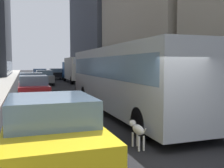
# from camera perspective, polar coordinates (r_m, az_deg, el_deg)

# --- Properties ---
(ground_plane) EXTENTS (120.00, 120.00, 0.00)m
(ground_plane) POSITION_cam_1_polar(r_m,az_deg,el_deg) (39.90, -13.97, 1.01)
(ground_plane) COLOR black
(sidewalk_left) EXTENTS (2.40, 110.00, 0.15)m
(sidewalk_left) POSITION_cam_1_polar(r_m,az_deg,el_deg) (39.82, -22.17, 0.91)
(sidewalk_left) COLOR #ADA89E
(sidewalk_left) RESTS_ON ground
(sidewalk_right) EXTENTS (2.40, 110.00, 0.15)m
(sidewalk_right) POSITION_cam_1_polar(r_m,az_deg,el_deg) (40.76, -5.97, 1.29)
(sidewalk_right) COLOR gray
(sidewalk_right) RESTS_ON ground
(transit_bus) EXTENTS (2.78, 11.53, 3.05)m
(transit_bus) POSITION_cam_1_polar(r_m,az_deg,el_deg) (12.22, 2.96, 1.91)
(transit_bus) COLOR #999EA3
(transit_bus) RESTS_ON ground
(car_red_coupe) EXTENTS (1.71, 4.15, 1.62)m
(car_red_coupe) POSITION_cam_1_polar(r_m,az_deg,el_deg) (16.33, -16.87, -1.00)
(car_red_coupe) COLOR red
(car_red_coupe) RESTS_ON ground
(car_blue_hatchback) EXTENTS (1.94, 4.16, 1.62)m
(car_blue_hatchback) POSITION_cam_1_polar(r_m,az_deg,el_deg) (38.86, -15.65, 2.10)
(car_blue_hatchback) COLOR #4C6BB7
(car_blue_hatchback) RESTS_ON ground
(car_grey_wagon) EXTENTS (1.80, 4.14, 1.62)m
(car_grey_wagon) POSITION_cam_1_polar(r_m,az_deg,el_deg) (29.54, -14.64, 1.42)
(car_grey_wagon) COLOR slate
(car_grey_wagon) RESTS_ON ground
(car_silver_sedan) EXTENTS (1.80, 4.38, 1.62)m
(car_silver_sedan) POSITION_cam_1_polar(r_m,az_deg,el_deg) (21.35, -17.33, 0.24)
(car_silver_sedan) COLOR #B7BABF
(car_silver_sedan) RESTS_ON ground
(car_black_suv) EXTENTS (1.91, 3.90, 1.62)m
(car_black_suv) POSITION_cam_1_polar(r_m,az_deg,el_deg) (39.78, -12.25, 2.22)
(car_black_suv) COLOR black
(car_black_suv) RESTS_ON ground
(car_yellow_taxi) EXTENTS (1.91, 4.62, 1.62)m
(car_yellow_taxi) POSITION_cam_1_polar(r_m,az_deg,el_deg) (6.07, -13.48, -9.94)
(car_yellow_taxi) COLOR yellow
(car_yellow_taxi) RESTS_ON ground
(box_truck) EXTENTS (2.30, 7.50, 3.05)m
(box_truck) POSITION_cam_1_polar(r_m,az_deg,el_deg) (32.46, -7.92, 3.28)
(box_truck) COLOR #19519E
(box_truck) RESTS_ON ground
(dalmatian_dog) EXTENTS (0.22, 0.96, 0.72)m
(dalmatian_dog) POSITION_cam_1_polar(r_m,az_deg,el_deg) (7.28, 5.57, -9.95)
(dalmatian_dog) COLOR white
(dalmatian_dog) RESTS_ON ground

